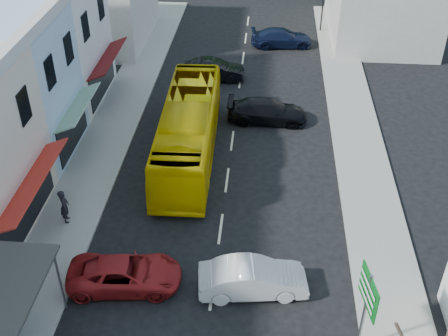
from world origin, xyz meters
TOP-DOWN VIEW (x-y plane):
  - ground at (0.00, 0.00)m, footprint 120.00×120.00m
  - sidewalk_left at (-7.50, 10.00)m, footprint 3.00×52.00m
  - sidewalk_right at (7.50, 10.00)m, footprint 3.00×52.00m
  - distant_block_left at (-12.00, 27.00)m, footprint 8.00×10.00m
  - bus at (-2.36, 10.28)m, footprint 2.79×11.66m
  - car_white at (1.70, 0.12)m, footprint 4.60×2.37m
  - car_red at (-3.74, 0.03)m, footprint 4.77×2.34m
  - car_black_near at (2.04, 14.51)m, footprint 4.51×1.87m
  - car_black_far at (-1.93, 20.17)m, footprint 4.42×1.86m
  - car_navy_far at (2.95, 26.61)m, footprint 4.69×2.38m
  - pedestrian_left at (-7.53, 3.82)m, footprint 0.55×0.69m
  - direction_sign at (5.80, -2.51)m, footprint 0.80×1.87m
  - traffic_signal at (6.26, 29.94)m, footprint 0.96×1.21m

SIDE VIEW (x-z plane):
  - ground at x=0.00m, z-range 0.00..0.00m
  - sidewalk_left at x=-7.50m, z-range 0.00..0.15m
  - sidewalk_right at x=7.50m, z-range 0.00..0.15m
  - car_white at x=1.70m, z-range 0.00..1.40m
  - car_red at x=-3.74m, z-range 0.00..1.40m
  - car_black_near at x=2.04m, z-range 0.00..1.40m
  - car_black_far at x=-1.93m, z-range 0.00..1.40m
  - car_navy_far at x=2.95m, z-range 0.00..1.40m
  - pedestrian_left at x=-7.53m, z-range 0.15..1.85m
  - bus at x=-2.36m, z-range 0.00..3.10m
  - direction_sign at x=5.80m, z-range 0.00..4.01m
  - traffic_signal at x=6.26m, z-range 0.00..4.86m
  - distant_block_left at x=-12.00m, z-range 0.00..6.00m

